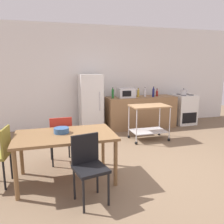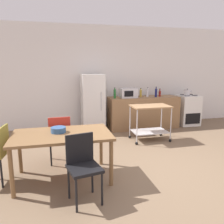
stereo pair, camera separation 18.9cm
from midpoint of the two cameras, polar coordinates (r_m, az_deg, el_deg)
ground_plane at (r=4.19m, az=8.47°, el=-13.71°), size 12.00×12.00×0.00m
back_wall at (r=6.84m, az=-2.46°, el=8.75°), size 8.40×0.12×2.90m
kitchen_counter at (r=6.67m, az=6.37°, el=-0.04°), size 2.00×0.64×0.90m
dining_table at (r=3.62m, az=-13.06°, el=-6.59°), size 1.50×0.90×0.75m
chair_black at (r=3.09m, az=-7.63°, el=-12.67°), size 0.48×0.48×0.89m
chair_red at (r=4.28m, az=-13.87°, el=-5.95°), size 0.42×0.42×0.89m
stove_oven at (r=7.36m, az=16.81°, el=0.64°), size 0.60×0.61×0.92m
refrigerator at (r=6.31m, az=-6.19°, el=2.30°), size 0.60×0.63×1.55m
kitchen_cart at (r=5.54m, az=8.25°, el=-1.17°), size 0.91×0.57×0.85m
bottle_soda at (r=6.23m, az=-0.68°, el=4.60°), size 0.06×0.06×0.29m
microwave at (r=6.40m, az=2.69°, el=4.79°), size 0.46×0.35×0.26m
bottle_soy_sauce at (r=6.60m, az=5.73°, el=4.71°), size 0.07×0.07×0.25m
bottle_sparkling_water at (r=6.65m, az=7.41°, el=4.81°), size 0.07×0.07×0.27m
bottle_wine at (r=6.63m, az=9.47°, el=4.82°), size 0.07×0.07×0.29m
bottle_sesame_oil at (r=6.78m, az=10.35°, el=4.63°), size 0.07×0.07×0.23m
fruit_bowl at (r=3.66m, az=-13.95°, el=-4.47°), size 0.23×0.23×0.08m
kettle at (r=7.13m, az=16.69°, el=4.78°), size 0.24×0.17×0.19m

